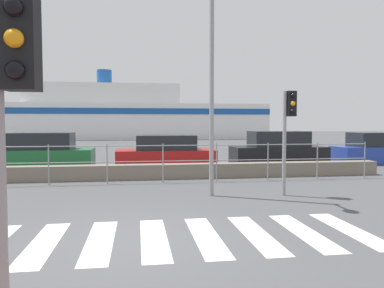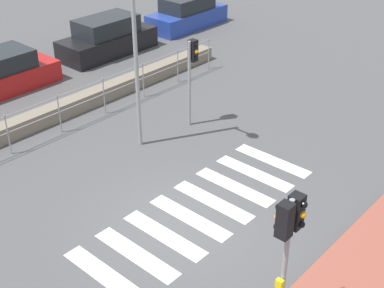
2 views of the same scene
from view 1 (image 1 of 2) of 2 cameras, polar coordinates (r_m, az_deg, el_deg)
name	(u,v)px [view 1 (image 1 of 2)]	position (r m, az deg, el deg)	size (l,w,h in m)	color
ground_plane	(134,239)	(6.61, -8.82, -14.17)	(160.00, 160.00, 0.00)	#4C4C4F
crosswalk	(180,237)	(6.65, -1.81, -14.00)	(6.75, 2.40, 0.01)	silver
seawall	(136,172)	(13.29, -8.60, -4.23)	(18.09, 0.55, 0.52)	slate
harbor_fence	(135,158)	(12.36, -8.64, -2.07)	(16.32, 0.04, 1.30)	gray
traffic_light_far	(288,119)	(10.43, 14.49, 3.71)	(0.34, 0.32, 2.83)	gray
streetlamp	(213,51)	(10.08, 3.23, 13.90)	(0.32, 1.02, 6.24)	gray
ferry_boat	(130,116)	(47.54, -9.41, 4.20)	(32.32, 7.08, 8.50)	white
parked_car_green	(42,154)	(17.24, -21.90, -1.38)	(4.28, 1.78, 1.56)	#1E6633
parked_car_red	(166,153)	(16.81, -4.03, -1.45)	(4.37, 1.84, 1.43)	#B21919
parked_car_black	(278,151)	(17.99, 12.98, -1.00)	(4.34, 1.74, 1.60)	black
parked_car_blue	(378,150)	(20.41, 26.44, -0.86)	(4.21, 1.73, 1.52)	#233D9E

